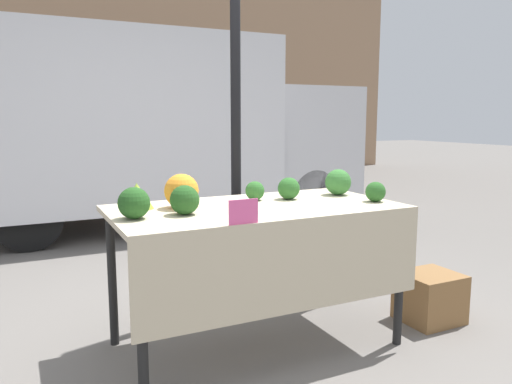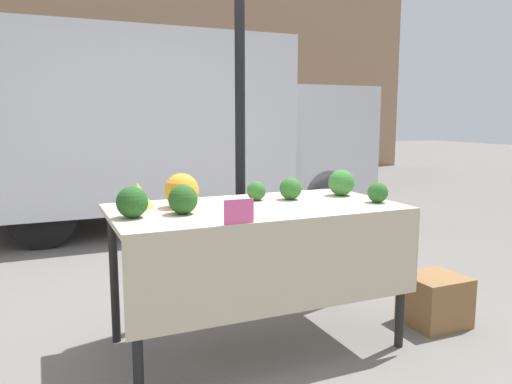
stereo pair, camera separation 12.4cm
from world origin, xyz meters
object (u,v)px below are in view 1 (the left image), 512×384
(orange_cauliflower, at_px, (182,191))
(price_sign, at_px, (243,212))
(produce_crate, at_px, (430,297))
(parked_truck, at_px, (150,126))

(orange_cauliflower, bearing_deg, price_sign, -76.28)
(orange_cauliflower, bearing_deg, produce_crate, -11.52)
(produce_crate, bearing_deg, orange_cauliflower, 168.48)
(parked_truck, height_order, orange_cauliflower, parked_truck)
(parked_truck, xyz_separation_m, produce_crate, (0.83, -3.95, -1.06))
(orange_cauliflower, height_order, price_sign, orange_cauliflower)
(price_sign, bearing_deg, produce_crate, 8.52)
(parked_truck, height_order, produce_crate, parked_truck)
(price_sign, xyz_separation_m, produce_crate, (1.44, 0.22, -0.73))
(parked_truck, relative_size, produce_crate, 13.58)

